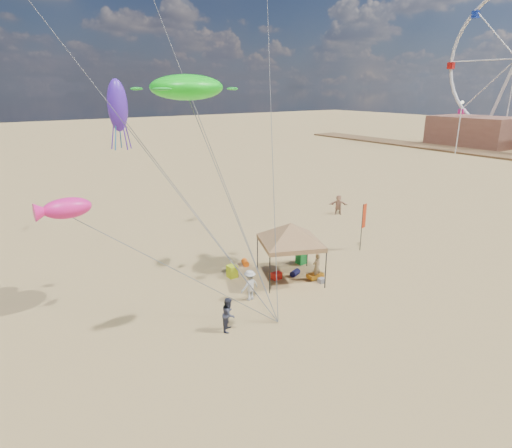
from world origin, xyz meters
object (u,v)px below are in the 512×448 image
object	(u,v)px
beach_cart	(315,276)
person_near_c	(250,285)
cooler_blue	(296,248)
chair_green	(301,258)
chair_yellow	(232,271)
canopy_tent	(291,225)
person_near_a	(317,267)
cooler_red	(276,276)
person_far_c	(338,205)
person_near_b	(229,314)
feather_flag	(363,219)
lamp_north	(460,119)

from	to	relation	value
beach_cart	person_near_c	xyz separation A→B (m)	(-4.40, 0.01, 0.61)
cooler_blue	chair_green	xyz separation A→B (m)	(-1.11, -1.79, 0.16)
cooler_blue	person_near_c	xyz separation A→B (m)	(-6.30, -3.94, 0.62)
chair_yellow	canopy_tent	bearing A→B (deg)	-38.19
canopy_tent	chair_green	world-z (taller)	canopy_tent
chair_green	person_near_a	size ratio (longest dim) A/B	0.45
cooler_red	person_far_c	distance (m)	14.21
person_near_a	person_near_c	xyz separation A→B (m)	(-4.40, 0.10, 0.04)
person_near_b	feather_flag	bearing A→B (deg)	-30.11
beach_cart	person_near_c	size ratio (longest dim) A/B	0.56
person_near_a	lamp_north	xyz separation A→B (m)	(50.90, 22.98, 4.74)
cooler_red	person_near_c	distance (m)	2.94
cooler_blue	canopy_tent	bearing A→B (deg)	-134.52
canopy_tent	beach_cart	distance (m)	3.29
chair_green	person_near_c	size ratio (longest dim) A/B	0.43
cooler_red	feather_flag	bearing A→B (deg)	3.49
person_near_b	cooler_blue	bearing A→B (deg)	-12.18
feather_flag	person_near_a	world-z (taller)	feather_flag
person_far_c	chair_yellow	bearing A→B (deg)	-118.86
person_near_a	cooler_blue	bearing A→B (deg)	-119.11
cooler_red	beach_cart	distance (m)	2.17
cooler_red	lamp_north	world-z (taller)	lamp_north
person_near_a	person_near_b	distance (m)	6.95
person_far_c	canopy_tent	bearing A→B (deg)	-107.13
cooler_blue	beach_cart	bearing A→B (deg)	-115.61
cooler_red	person_near_a	world-z (taller)	person_near_a
canopy_tent	person_near_c	world-z (taller)	canopy_tent
cooler_red	person_far_c	bearing A→B (deg)	31.33
person_near_c	person_far_c	distance (m)	17.05
chair_green	person_near_c	xyz separation A→B (m)	(-5.19, -2.15, 0.46)
beach_cart	person_near_b	distance (m)	7.00
cooler_red	person_near_a	size ratio (longest dim) A/B	0.35
person_far_c	person_near_c	bearing A→B (deg)	-110.91
canopy_tent	person_near_c	bearing A→B (deg)	-165.64
canopy_tent	person_near_b	size ratio (longest dim) A/B	3.64
cooler_blue	person_near_b	bearing A→B (deg)	-146.22
feather_flag	beach_cart	world-z (taller)	feather_flag
canopy_tent	beach_cart	xyz separation A→B (m)	(1.16, -0.84, -2.96)
feather_flag	cooler_blue	xyz separation A→B (m)	(-3.68, 2.28, -1.93)
canopy_tent	beach_cart	world-z (taller)	canopy_tent
feather_flag	chair_yellow	size ratio (longest dim) A/B	4.54
person_near_b	person_far_c	size ratio (longest dim) A/B	0.94
cooler_red	lamp_north	distance (m)	57.22
cooler_blue	lamp_north	bearing A→B (deg)	21.14
lamp_north	chair_yellow	bearing A→B (deg)	-159.84
person_near_a	person_near_c	bearing A→B (deg)	-5.25
person_far_c	beach_cart	bearing A→B (deg)	-101.36
cooler_blue	person_near_b	world-z (taller)	person_near_b
beach_cart	person_near_c	bearing A→B (deg)	179.82
person_far_c	chair_green	bearing A→B (deg)	-107.12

